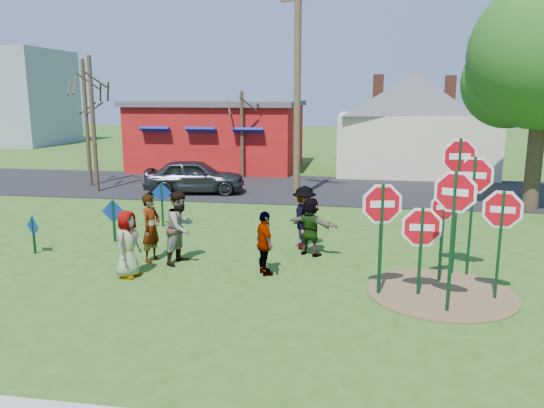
{
  "coord_description": "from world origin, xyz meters",
  "views": [
    {
      "loc": [
        2.67,
        -12.36,
        4.25
      ],
      "look_at": [
        0.5,
        0.62,
        1.53
      ],
      "focal_mm": 35.0,
      "sensor_mm": 36.0,
      "label": 1
    }
  ],
  "objects": [
    {
      "name": "ground",
      "position": [
        0.0,
        0.0,
        0.0
      ],
      "size": [
        120.0,
        120.0,
        0.0
      ],
      "primitive_type": "plane",
      "color": "#2C4F16",
      "rests_on": "ground"
    },
    {
      "name": "road",
      "position": [
        0.0,
        11.5,
        0.02
      ],
      "size": [
        120.0,
        7.5,
        0.04
      ],
      "primitive_type": "cube",
      "color": "black",
      "rests_on": "ground"
    },
    {
      "name": "dirt_patch",
      "position": [
        4.5,
        -1.0,
        0.01
      ],
      "size": [
        3.2,
        3.2,
        0.03
      ],
      "primitive_type": "cylinder",
      "color": "brown",
      "rests_on": "ground"
    },
    {
      "name": "red_building",
      "position": [
        -5.5,
        17.99,
        1.97
      ],
      "size": [
        9.4,
        7.69,
        3.9
      ],
      "color": "#A51210",
      "rests_on": "ground"
    },
    {
      "name": "cream_house",
      "position": [
        5.5,
        18.0,
        2.92
      ],
      "size": [
        9.4,
        9.4,
        6.5
      ],
      "color": "beige",
      "rests_on": "ground"
    },
    {
      "name": "distant_building",
      "position": [
        -28.0,
        30.0,
        4.0
      ],
      "size": [
        10.0,
        8.0,
        8.0
      ],
      "primitive_type": "cube",
      "color": "#8C939E",
      "rests_on": "ground"
    },
    {
      "name": "stop_sign_a",
      "position": [
        3.16,
        -1.25,
        1.78
      ],
      "size": [
        1.14,
        0.29,
        2.59
      ],
      "rotation": [
        0.0,
        0.0,
        0.24
      ],
      "color": "#0F371C",
      "rests_on": "ground"
    },
    {
      "name": "stop_sign_b",
      "position": [
        4.94,
        0.37,
        2.51
      ],
      "size": [
        1.12,
        0.26,
        3.42
      ],
      "rotation": [
        0.0,
        0.0,
        0.21
      ],
      "color": "#0F371C",
      "rests_on": "ground"
    },
    {
      "name": "stop_sign_c",
      "position": [
        4.48,
        -2.01,
        2.1
      ],
      "size": [
        1.04,
        0.43,
        2.99
      ],
      "rotation": [
        0.0,
        0.0,
        -0.38
      ],
      "color": "#0F371C",
      "rests_on": "ground"
    },
    {
      "name": "stop_sign_d",
      "position": [
        5.29,
        0.34,
        2.18
      ],
      "size": [
        1.16,
        0.22,
        3.02
      ],
      "rotation": [
        0.0,
        0.0,
        -0.17
      ],
      "color": "#0F371C",
      "rests_on": "ground"
    },
    {
      "name": "stop_sign_e",
      "position": [
        4.0,
        -1.17,
        1.38
      ],
      "size": [
        1.17,
        0.08,
        2.09
      ],
      "rotation": [
        0.0,
        0.0,
        0.03
      ],
      "color": "#0F371C",
      "rests_on": "ground"
    },
    {
      "name": "stop_sign_f",
      "position": [
        5.59,
        -1.14,
        1.76
      ],
      "size": [
        1.08,
        0.2,
        2.49
      ],
      "rotation": [
        0.0,
        0.0,
        -0.17
      ],
      "color": "#0F371C",
      "rests_on": "ground"
    },
    {
      "name": "stop_sign_g",
      "position": [
        4.58,
        -0.18,
        1.55
      ],
      "size": [
        0.85,
        0.41,
        2.23
      ],
      "rotation": [
        0.0,
        0.0,
        0.44
      ],
      "color": "#0F371C",
      "rests_on": "ground"
    },
    {
      "name": "blue_diamond_b",
      "position": [
        -5.98,
        0.25,
        0.64
      ],
      "size": [
        0.51,
        0.27,
        1.05
      ],
      "rotation": [
        0.0,
        0.0,
        -0.47
      ],
      "color": "#0F371C",
      "rests_on": "ground"
    },
    {
      "name": "blue_diamond_c",
      "position": [
        -4.38,
        1.74,
        0.77
      ],
      "size": [
        0.7,
        0.07,
        1.26
      ],
      "rotation": [
        0.0,
        0.0,
        -0.01
      ],
      "color": "#0F371C",
      "rests_on": "ground"
    },
    {
      "name": "blue_diamond_d",
      "position": [
        -3.64,
        3.7,
        0.92
      ],
      "size": [
        0.67,
        0.06,
        1.47
      ],
      "rotation": [
        0.0,
        0.0,
        0.0
      ],
      "color": "#0F371C",
      "rests_on": "ground"
    },
    {
      "name": "person_a",
      "position": [
        -2.66,
        -1.08,
        0.81
      ],
      "size": [
        0.63,
        0.86,
        1.61
      ],
      "primitive_type": "imported",
      "rotation": [
        0.0,
        0.0,
        1.41
      ],
      "color": "#444688",
      "rests_on": "ground"
    },
    {
      "name": "person_b",
      "position": [
        -2.58,
        0.18,
        0.88
      ],
      "size": [
        0.56,
        0.72,
        1.76
      ],
      "primitive_type": "imported",
      "rotation": [
        0.0,
        0.0,
        1.34
      ],
      "color": "#1F6D58",
      "rests_on": "ground"
    },
    {
      "name": "person_c",
      "position": [
        -1.78,
        0.16,
        0.93
      ],
      "size": [
        0.96,
        1.09,
        1.87
      ],
      "primitive_type": "imported",
      "rotation": [
        0.0,
        0.0,
        1.25
      ],
      "color": "#934D43",
      "rests_on": "ground"
    },
    {
      "name": "person_d",
      "position": [
        1.19,
        1.94,
        0.89
      ],
      "size": [
        0.7,
        1.17,
        1.78
      ],
      "primitive_type": "imported",
      "rotation": [
        0.0,
        0.0,
        1.54
      ],
      "color": "#302F35",
      "rests_on": "ground"
    },
    {
      "name": "person_e",
      "position": [
        0.5,
        -0.41,
        0.78
      ],
      "size": [
        0.78,
        0.98,
        1.56
      ],
      "primitive_type": "imported",
      "rotation": [
        0.0,
        0.0,
        2.09
      ],
      "color": "#472E54",
      "rests_on": "ground"
    },
    {
      "name": "person_f",
      "position": [
        1.43,
        1.37,
        0.79
      ],
      "size": [
        1.52,
        1.06,
        1.58
      ],
      "primitive_type": "imported",
      "rotation": [
        0.0,
        0.0,
        2.69
      ],
      "color": "#1D4D2E",
      "rests_on": "ground"
    },
    {
      "name": "suv",
      "position": [
        -4.4,
        9.57,
        0.77
      ],
      "size": [
        4.53,
        2.4,
        1.47
      ],
      "primitive_type": "imported",
      "rotation": [
        0.0,
        0.0,
        1.73
      ],
      "color": "#292A2E",
      "rests_on": "road"
    },
    {
      "name": "utility_pole",
      "position": [
        0.13,
        8.96,
        4.7
      ],
      "size": [
        2.05,
        0.97,
        8.92
      ],
      "rotation": [
        0.0,
        0.0,
        -0.41
      ],
      "color": "#4C3823",
      "rests_on": "ground"
    },
    {
      "name": "bare_tree_west",
      "position": [
        -8.82,
        9.28,
        3.81
      ],
      "size": [
        1.8,
        1.8,
        5.89
      ],
      "color": "#382819",
      "rests_on": "ground"
    },
    {
      "name": "bare_tree_east",
      "position": [
        -3.33,
        14.29,
        2.87
      ],
      "size": [
        1.8,
        1.8,
        4.43
      ],
      "color": "#382819",
      "rests_on": "ground"
    },
    {
      "name": "bare_tree_mid",
      "position": [
        -9.88,
        10.65,
        3.77
      ],
      "size": [
        1.8,
        1.8,
        5.83
      ],
      "color": "#382819",
      "rests_on": "ground"
    }
  ]
}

